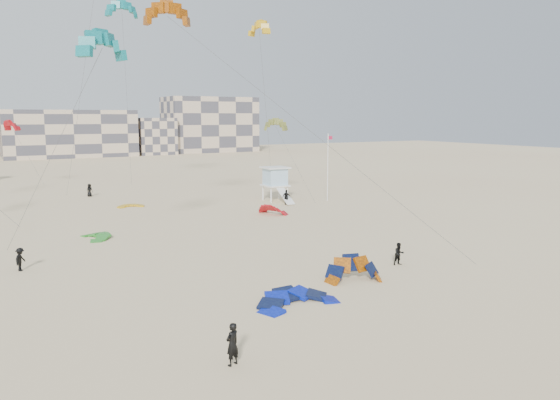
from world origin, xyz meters
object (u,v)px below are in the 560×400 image
kitesurfer_main (232,344)px  lifeguard_tower_near (275,184)px  kite_ground_orange (354,281)px  kite_ground_blue (296,304)px

kitesurfer_main → lifeguard_tower_near: size_ratio=0.32×
kite_ground_orange → lifeguard_tower_near: 33.71m
kite_ground_blue → kite_ground_orange: 5.69m
kite_ground_blue → kite_ground_orange: bearing=17.1°
kitesurfer_main → lifeguard_tower_near: 45.07m
kite_ground_orange → kitesurfer_main: size_ratio=2.01×
kite_ground_orange → lifeguard_tower_near: (11.64, 31.57, 2.07)m
kite_ground_blue → lifeguard_tower_near: 37.60m
kite_ground_orange → kitesurfer_main: kitesurfer_main is taller
kitesurfer_main → kite_ground_blue: bearing=-161.9°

